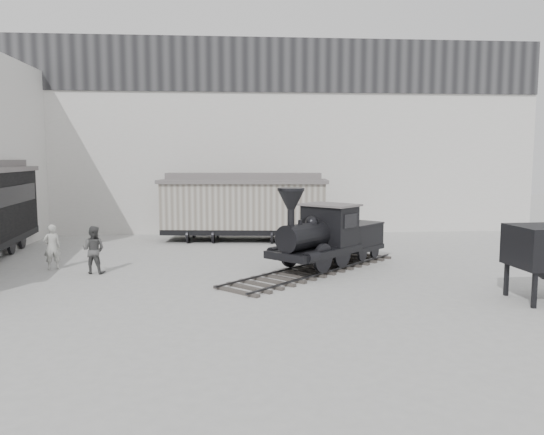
{
  "coord_description": "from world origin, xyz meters",
  "views": [
    {
      "loc": [
        -0.76,
        -16.47,
        4.26
      ],
      "look_at": [
        0.77,
        3.96,
        2.0
      ],
      "focal_mm": 35.0,
      "sensor_mm": 36.0,
      "label": 1
    }
  ],
  "objects": [
    {
      "name": "visitor_b",
      "position": [
        -5.96,
        3.49,
        0.89
      ],
      "size": [
        0.98,
        0.83,
        1.79
      ],
      "primitive_type": "imported",
      "rotation": [
        0.0,
        0.0,
        2.95
      ],
      "color": "#4C4C4C",
      "rests_on": "ground"
    },
    {
      "name": "north_wall",
      "position": [
        0.0,
        14.98,
        5.55
      ],
      "size": [
        34.0,
        2.51,
        11.0
      ],
      "color": "silver",
      "rests_on": "ground"
    },
    {
      "name": "visitor_a",
      "position": [
        -7.74,
        4.34,
        0.88
      ],
      "size": [
        0.77,
        0.67,
        1.76
      ],
      "primitive_type": "imported",
      "rotation": [
        0.0,
        0.0,
        3.63
      ],
      "color": "#B9B9B1",
      "rests_on": "ground"
    },
    {
      "name": "locomotive",
      "position": [
        2.8,
        3.65,
        1.17
      ],
      "size": [
        7.69,
        7.7,
        3.16
      ],
      "rotation": [
        0.0,
        0.0,
        -0.78
      ],
      "color": "#393431",
      "rests_on": "ground"
    },
    {
      "name": "ground",
      "position": [
        0.0,
        0.0,
        0.0
      ],
      "size": [
        90.0,
        90.0,
        0.0
      ],
      "primitive_type": "plane",
      "color": "#9E9E9B"
    },
    {
      "name": "boxcar",
      "position": [
        -0.18,
        11.14,
        1.86
      ],
      "size": [
        8.88,
        3.54,
        3.55
      ],
      "rotation": [
        0.0,
        0.0,
        -0.1
      ],
      "color": "black",
      "rests_on": "ground"
    }
  ]
}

